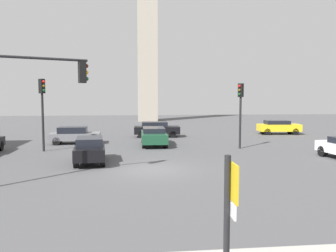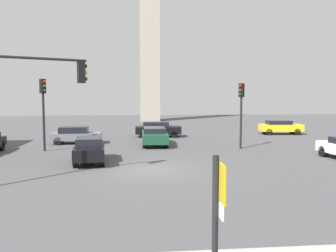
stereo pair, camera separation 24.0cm
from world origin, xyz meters
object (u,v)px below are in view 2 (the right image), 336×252
Objects in this scene: car_4 at (90,149)px; car_5 at (280,127)px; car_1 at (155,136)px; car_3 at (76,135)px; traffic_light_2 at (241,103)px; car_2 at (158,129)px; traffic_light_0 at (37,90)px; direction_sign at (217,223)px; traffic_light_1 at (43,101)px.

car_4 reaches higher than car_5.
car_5 is at bearing 122.54° from car_4.
car_1 is at bearing -148.15° from car_5.
traffic_light_2 is at bearing -19.38° from car_3.
car_2 is at bearing 28.22° from car_3.
car_3 is at bearing -103.36° from car_1.
traffic_light_0 reaches higher than car_5.
traffic_light_0 is at bearing -26.70° from car_1.
car_4 is 22.04m from car_5.
traffic_light_2 reaches higher than car_1.
car_4 is (-3.89, 15.19, -1.09)m from direction_sign.
traffic_light_1 reaches higher than direction_sign.
traffic_light_2 reaches higher than car_5.
traffic_light_0 reaches higher than car_1.
traffic_light_2 is at bearing 13.29° from traffic_light_0.
direction_sign is 12.31m from traffic_light_0.
traffic_light_1 is 23.11m from car_5.
direction_sign is 31.73m from car_5.
traffic_light_2 is at bearing 69.85° from car_1.
traffic_light_2 is 1.14× the size of car_4.
car_2 is (6.48, 16.88, -3.35)m from traffic_light_0.
traffic_light_0 is (-5.56, 10.75, 2.25)m from direction_sign.
traffic_light_2 is (12.08, 8.83, -0.76)m from traffic_light_0.
direction_sign is 0.60× the size of car_1.
car_5 is at bearing 20.34° from traffic_light_0.
car_5 is (13.24, 6.72, 0.00)m from car_1.
traffic_light_0 is at bearing -25.86° from car_4.
traffic_light_2 is 1.18× the size of car_3.
car_5 is (13.53, 28.68, -1.11)m from direction_sign.
traffic_light_0 is 1.18× the size of traffic_light_2.
car_1 is (7.89, 2.22, -2.77)m from traffic_light_1.
traffic_light_0 reaches higher than car_4.
car_3 is (-12.61, 4.01, -2.63)m from traffic_light_2.
traffic_light_1 reaches higher than car_4.
traffic_light_2 is 13.49m from car_3.
traffic_light_1 is at bearing -73.45° from car_1.
car_3 is (-6.38, 1.62, -0.03)m from car_1.
car_5 is at bearing 57.96° from traffic_light_1.
car_5 is at bearing 12.81° from car_3.
car_4 is at bearing -30.80° from car_1.
traffic_light_0 is 9.25m from traffic_light_1.
traffic_light_1 reaches higher than car_1.
car_1 is (0.29, 21.97, -1.11)m from direction_sign.
car_2 is (0.92, 27.63, -1.10)m from direction_sign.
car_2 is at bearing 174.47° from car_1.
car_2 is at bearing -170.26° from car_5.
car_3 is at bearing -160.47° from car_5.
car_4 is at bearing -15.82° from traffic_light_1.
traffic_light_1 reaches higher than traffic_light_2.
traffic_light_0 is 1.40× the size of car_3.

